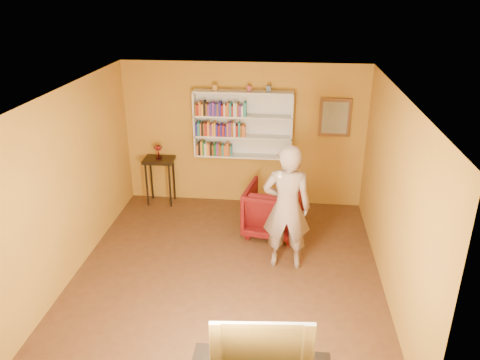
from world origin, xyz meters
name	(u,v)px	position (x,y,z in m)	size (l,w,h in m)	color
room_shell	(227,212)	(0.00, 0.00, 1.02)	(5.30, 5.80, 2.88)	#462A16
bookshelf	(243,124)	(0.00, 2.41, 1.59)	(1.80, 0.29, 1.23)	silver
books_row_lower	(214,149)	(-0.54, 2.30, 1.13)	(0.66, 0.19, 0.27)	#C46227
books_row_middle	(221,129)	(-0.40, 2.30, 1.51)	(0.91, 0.19, 0.27)	navy
books_row_upper	(221,109)	(-0.40, 2.30, 1.89)	(0.93, 0.19, 0.27)	brown
ornament_left	(215,88)	(-0.50, 2.35, 2.27)	(0.08, 0.08, 0.10)	#A87630
ornament_centre	(249,88)	(0.11, 2.35, 2.26)	(0.07, 0.07, 0.10)	#963241
ornament_right	(269,89)	(0.45, 2.35, 2.27)	(0.08, 0.08, 0.11)	#435270
framed_painting	(335,117)	(1.65, 2.46, 1.75)	(0.55, 0.05, 0.70)	brown
console_table	(159,166)	(-1.59, 2.25, 0.76)	(0.56, 0.43, 0.92)	black
ruby_lustre	(158,149)	(-1.59, 2.25, 1.11)	(0.17, 0.16, 0.27)	maroon
armchair	(274,210)	(0.63, 1.29, 0.43)	(0.91, 0.94, 0.85)	#47050A
person	(287,208)	(0.84, 0.30, 0.97)	(0.71, 0.46, 1.94)	#7D685C
game_remote	(280,175)	(0.73, 0.02, 1.60)	(0.04, 0.15, 0.04)	white
television	(262,340)	(0.63, -2.25, 0.79)	(1.00, 0.13, 0.58)	black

